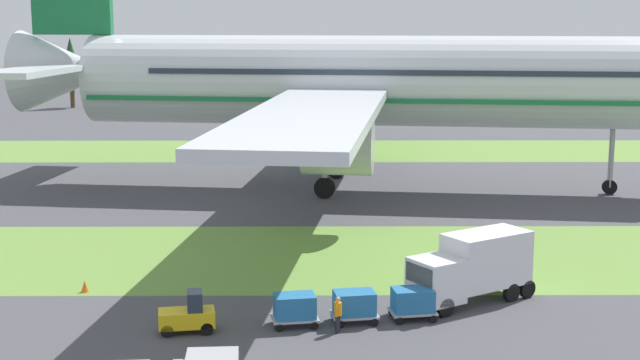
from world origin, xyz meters
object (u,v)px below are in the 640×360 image
baggage_tug (188,315)px  ground_crew_marshaller (338,313)px  airliner (363,80)px  cargo_dolly_second (354,304)px  taxiway_marker_2 (85,286)px  cargo_dolly_lead (295,307)px  cargo_dolly_third (413,301)px  catering_truck (473,266)px

baggage_tug → ground_crew_marshaller: bearing=-100.1°
airliner → baggage_tug: size_ratio=26.59×
cargo_dolly_second → taxiway_marker_2: bearing=61.7°
baggage_tug → cargo_dolly_lead: 5.03m
cargo_dolly_lead → ground_crew_marshaller: (2.03, -0.92, 0.03)m
cargo_dolly_lead → cargo_dolly_second: (2.86, 0.46, 0.00)m
cargo_dolly_third → ground_crew_marshaller: size_ratio=1.39×
baggage_tug → cargo_dolly_third: (10.69, 1.73, 0.10)m
baggage_tug → cargo_dolly_lead: baggage_tug is taller
cargo_dolly_lead → cargo_dolly_third: same height
cargo_dolly_third → ground_crew_marshaller: (-3.69, -1.84, 0.03)m
cargo_dolly_second → ground_crew_marshaller: bearing=139.8°
baggage_tug → ground_crew_marshaller: (6.99, -0.11, 0.13)m
airliner → catering_truck: 31.91m
airliner → ground_crew_marshaller: (-2.97, -35.28, -8.25)m
airliner → cargo_dolly_lead: airliner is taller
airliner → baggage_tug: (-9.96, -35.17, -8.38)m
cargo_dolly_lead → airliner: bearing=-17.5°
catering_truck → ground_crew_marshaller: size_ratio=4.08×
cargo_dolly_second → ground_crew_marshaller: ground_crew_marshaller is taller
airliner → taxiway_marker_2: 34.45m
ground_crew_marshaller → cargo_dolly_second: bearing=167.2°
baggage_tug → cargo_dolly_second: 7.93m
baggage_tug → taxiway_marker_2: baggage_tug is taller
cargo_dolly_third → taxiway_marker_2: 17.67m
taxiway_marker_2 → cargo_dolly_third: bearing=-14.6°
cargo_dolly_second → catering_truck: size_ratio=0.34×
cargo_dolly_lead → ground_crew_marshaller: ground_crew_marshaller is taller
catering_truck → baggage_tug: bearing=74.9°
baggage_tug → cargo_dolly_lead: bearing=-90.0°
cargo_dolly_lead → taxiway_marker_2: bearing=55.5°
ground_crew_marshaller → taxiway_marker_2: size_ratio=2.76×
cargo_dolly_second → cargo_dolly_third: (2.86, 0.46, 0.00)m
cargo_dolly_third → airliner: bearing=-8.0°
baggage_tug → airliner: bearing=-25.0°
ground_crew_marshaller → taxiway_marker_2: bearing=-97.0°
baggage_tug → ground_crew_marshaller: baggage_tug is taller
airliner → ground_crew_marshaller: bearing=2.6°
ground_crew_marshaller → baggage_tug: bearing=-72.7°
airliner → catering_truck: bearing=14.9°
taxiway_marker_2 → airliner: bearing=60.5°
cargo_dolly_lead → cargo_dolly_third: size_ratio=1.00×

